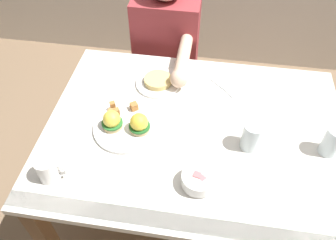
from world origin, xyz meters
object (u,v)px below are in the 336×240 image
object	(u,v)px
side_plate	(158,82)
diner_person	(166,53)
water_glass_near	(331,143)
coffee_mug	(48,168)
fork	(224,89)
dining_table	(193,146)
fruit_bowl	(199,180)
water_glass_far	(251,137)
eggs_benedict_plate	(126,124)

from	to	relation	value
side_plate	diner_person	world-z (taller)	diner_person
water_glass_near	side_plate	distance (m)	0.75
coffee_mug	fork	size ratio (longest dim) A/B	0.89
fork	dining_table	bearing A→B (deg)	-112.87
dining_table	fruit_bowl	xyz separation A→B (m)	(0.04, -0.25, 0.14)
water_glass_near	water_glass_far	world-z (taller)	water_glass_near
coffee_mug	side_plate	bearing A→B (deg)	61.79
fruit_bowl	coffee_mug	xyz separation A→B (m)	(-0.52, -0.05, 0.02)
fork	side_plate	distance (m)	0.30
diner_person	water_glass_near	bearing A→B (deg)	-41.26
fork	water_glass_far	distance (m)	0.33
water_glass_far	diner_person	distance (m)	0.79
side_plate	diner_person	bearing A→B (deg)	93.19
eggs_benedict_plate	side_plate	size ratio (longest dim) A/B	1.35
fork	eggs_benedict_plate	bearing A→B (deg)	-142.23
water_glass_near	dining_table	bearing A→B (deg)	176.57
eggs_benedict_plate	water_glass_near	distance (m)	0.78
fruit_bowl	fork	world-z (taller)	fruit_bowl
water_glass_far	side_plate	distance (m)	0.50
water_glass_near	side_plate	bearing A→B (deg)	158.43
water_glass_near	water_glass_far	distance (m)	0.29
fruit_bowl	diner_person	xyz separation A→B (m)	(-0.25, 0.85, -0.12)
coffee_mug	water_glass_near	xyz separation A→B (m)	(0.99, 0.27, 0.00)
side_plate	fruit_bowl	bearing A→B (deg)	-65.09
fruit_bowl	coffee_mug	distance (m)	0.52
dining_table	fruit_bowl	world-z (taller)	fruit_bowl
side_plate	fork	bearing A→B (deg)	2.13
eggs_benedict_plate	diner_person	bearing A→B (deg)	84.80
eggs_benedict_plate	side_plate	xyz separation A→B (m)	(0.08, 0.28, -0.01)
fruit_bowl	water_glass_near	xyz separation A→B (m)	(0.47, 0.22, 0.02)
side_plate	eggs_benedict_plate	bearing A→B (deg)	-105.41
dining_table	fork	bearing A→B (deg)	67.13
eggs_benedict_plate	water_glass_near	bearing A→B (deg)	0.41
eggs_benedict_plate	side_plate	distance (m)	0.29
eggs_benedict_plate	coffee_mug	world-z (taller)	coffee_mug
water_glass_near	water_glass_far	xyz separation A→B (m)	(-0.29, -0.02, -0.00)
fruit_bowl	water_glass_near	size ratio (longest dim) A/B	0.98
fruit_bowl	water_glass_far	size ratio (longest dim) A/B	1.02
dining_table	coffee_mug	xyz separation A→B (m)	(-0.48, -0.30, 0.16)
fork	coffee_mug	bearing A→B (deg)	-136.93
dining_table	coffee_mug	size ratio (longest dim) A/B	10.79
fork	water_glass_near	xyz separation A→B (m)	(0.40, -0.29, 0.05)
fork	side_plate	world-z (taller)	side_plate
side_plate	water_glass_far	bearing A→B (deg)	-35.85
fork	diner_person	xyz separation A→B (m)	(-0.32, 0.34, -0.09)
dining_table	water_glass_far	xyz separation A→B (m)	(0.22, -0.05, 0.16)
dining_table	diner_person	bearing A→B (deg)	109.43
fork	diner_person	distance (m)	0.48
fruit_bowl	diner_person	bearing A→B (deg)	106.39
coffee_mug	diner_person	bearing A→B (deg)	73.19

